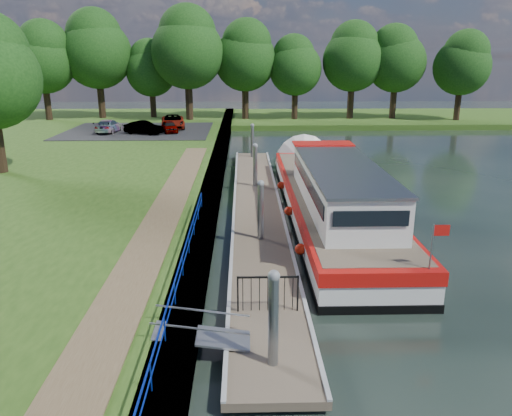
{
  "coord_description": "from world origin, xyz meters",
  "views": [
    {
      "loc": [
        -0.71,
        -11.34,
        7.8
      ],
      "look_at": [
        -0.16,
        9.66,
        1.4
      ],
      "focal_mm": 35.0,
      "sensor_mm": 36.0,
      "label": 1
    }
  ],
  "objects_px": {
    "barge": "(328,194)",
    "pontoon": "(257,212)",
    "car_a": "(169,127)",
    "car_b": "(144,128)",
    "car_d": "(173,122)",
    "car_c": "(109,126)"
  },
  "relations": [
    {
      "from": "car_b",
      "to": "barge",
      "type": "bearing_deg",
      "value": -127.12
    },
    {
      "from": "barge",
      "to": "car_a",
      "type": "height_order",
      "value": "barge"
    },
    {
      "from": "car_c",
      "to": "car_d",
      "type": "xyz_separation_m",
      "value": [
        5.76,
        2.61,
        0.06
      ]
    },
    {
      "from": "car_c",
      "to": "barge",
      "type": "bearing_deg",
      "value": 131.07
    },
    {
      "from": "barge",
      "to": "car_b",
      "type": "bearing_deg",
      "value": 121.04
    },
    {
      "from": "car_a",
      "to": "car_b",
      "type": "relative_size",
      "value": 0.87
    },
    {
      "from": "pontoon",
      "to": "barge",
      "type": "bearing_deg",
      "value": 0.16
    },
    {
      "from": "car_d",
      "to": "car_a",
      "type": "bearing_deg",
      "value": -98.36
    },
    {
      "from": "car_a",
      "to": "car_d",
      "type": "xyz_separation_m",
      "value": [
        -0.02,
        2.74,
        0.13
      ]
    },
    {
      "from": "car_d",
      "to": "car_c",
      "type": "bearing_deg",
      "value": -164.39
    },
    {
      "from": "car_a",
      "to": "car_d",
      "type": "distance_m",
      "value": 2.74
    },
    {
      "from": "car_a",
      "to": "car_b",
      "type": "height_order",
      "value": "car_b"
    },
    {
      "from": "car_b",
      "to": "pontoon",
      "type": "bearing_deg",
      "value": -134.3
    },
    {
      "from": "car_c",
      "to": "car_d",
      "type": "bearing_deg",
      "value": -150.31
    },
    {
      "from": "pontoon",
      "to": "car_a",
      "type": "bearing_deg",
      "value": 108.12
    },
    {
      "from": "barge",
      "to": "pontoon",
      "type": "bearing_deg",
      "value": -179.84
    },
    {
      "from": "barge",
      "to": "car_b",
      "type": "relative_size",
      "value": 5.79
    },
    {
      "from": "pontoon",
      "to": "car_c",
      "type": "distance_m",
      "value": 27.43
    },
    {
      "from": "car_b",
      "to": "car_c",
      "type": "distance_m",
      "value": 3.76
    },
    {
      "from": "car_b",
      "to": "car_d",
      "type": "height_order",
      "value": "car_d"
    },
    {
      "from": "barge",
      "to": "car_c",
      "type": "height_order",
      "value": "barge"
    },
    {
      "from": "car_b",
      "to": "car_c",
      "type": "bearing_deg",
      "value": 92.47
    }
  ]
}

